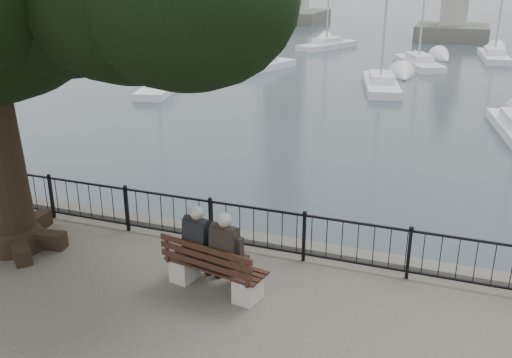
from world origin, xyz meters
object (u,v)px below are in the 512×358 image
at_px(person_left, 203,247).
at_px(person_right, 230,255).
at_px(bench, 214,273).
at_px(lion_monument, 454,13).

height_order(person_left, person_right, same).
xyz_separation_m(bench, lion_monument, (2.21, 49.04, 1.03)).
distance_m(bench, person_left, 0.50).
bearing_deg(person_left, lion_monument, 87.09).
height_order(person_right, lion_monument, lion_monument).
bearing_deg(lion_monument, person_right, -92.24).
relative_size(bench, person_right, 1.24).
bearing_deg(person_left, bench, -31.11).
relative_size(person_left, lion_monument, 0.17).
xyz_separation_m(person_left, lion_monument, (2.49, 48.88, 0.64)).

